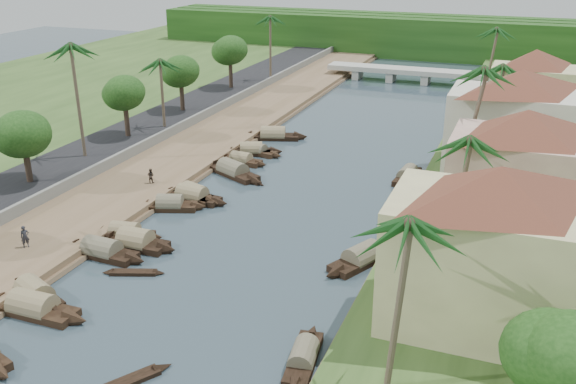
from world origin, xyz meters
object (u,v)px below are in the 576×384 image
(building_near, at_px, (492,247))
(person_near, at_px, (25,237))
(sampan_1, at_px, (35,295))
(bridge, at_px, (409,72))

(building_near, height_order, person_near, building_near)
(sampan_1, relative_size, person_near, 4.24)
(bridge, xyz_separation_m, sampan_1, (-10.11, -80.23, -1.31))
(sampan_1, bearing_deg, bridge, 106.10)
(building_near, bearing_deg, sampan_1, -167.91)
(bridge, relative_size, building_near, 1.89)
(building_near, distance_m, sampan_1, 30.36)
(bridge, relative_size, sampan_1, 3.73)
(bridge, xyz_separation_m, person_near, (-15.23, -75.19, -0.04))
(bridge, height_order, sampan_1, bridge)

